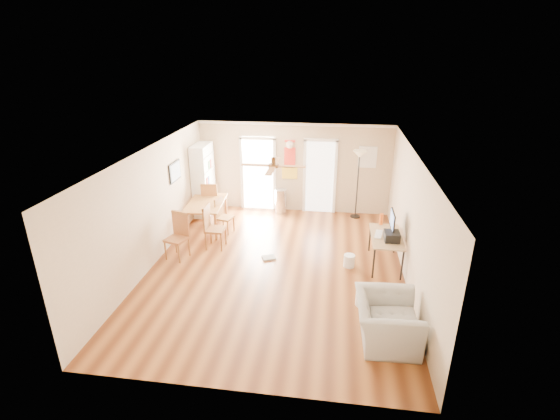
# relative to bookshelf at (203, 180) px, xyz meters

# --- Properties ---
(floor) EXTENTS (7.00, 7.00, 0.00)m
(floor) POSITION_rel_bookshelf_xyz_m (2.53, -2.86, -1.02)
(floor) COLOR brown
(floor) RESTS_ON ground
(ceiling) EXTENTS (5.50, 7.00, 0.00)m
(ceiling) POSITION_rel_bookshelf_xyz_m (2.53, -2.86, 1.58)
(ceiling) COLOR silver
(ceiling) RESTS_ON floor
(wall_back) EXTENTS (5.50, 0.04, 2.60)m
(wall_back) POSITION_rel_bookshelf_xyz_m (2.53, 0.64, 0.28)
(wall_back) COLOR beige
(wall_back) RESTS_ON floor
(wall_front) EXTENTS (5.50, 0.04, 2.60)m
(wall_front) POSITION_rel_bookshelf_xyz_m (2.53, -6.36, 0.28)
(wall_front) COLOR beige
(wall_front) RESTS_ON floor
(wall_left) EXTENTS (0.04, 7.00, 2.60)m
(wall_left) POSITION_rel_bookshelf_xyz_m (-0.22, -2.86, 0.28)
(wall_left) COLOR beige
(wall_left) RESTS_ON floor
(wall_right) EXTENTS (0.04, 7.00, 2.60)m
(wall_right) POSITION_rel_bookshelf_xyz_m (5.28, -2.86, 0.28)
(wall_right) COLOR beige
(wall_right) RESTS_ON floor
(crown_molding) EXTENTS (5.50, 7.00, 0.08)m
(crown_molding) POSITION_rel_bookshelf_xyz_m (2.53, -2.86, 1.54)
(crown_molding) COLOR white
(crown_molding) RESTS_ON wall_back
(kitchen_doorway) EXTENTS (0.90, 0.10, 2.10)m
(kitchen_doorway) POSITION_rel_bookshelf_xyz_m (1.48, 0.62, 0.03)
(kitchen_doorway) COLOR white
(kitchen_doorway) RESTS_ON wall_back
(bathroom_doorway) EXTENTS (0.80, 0.10, 2.10)m
(bathroom_doorway) POSITION_rel_bookshelf_xyz_m (3.28, 0.62, 0.03)
(bathroom_doorway) COLOR white
(bathroom_doorway) RESTS_ON wall_back
(wall_decal) EXTENTS (0.46, 0.03, 1.10)m
(wall_decal) POSITION_rel_bookshelf_xyz_m (2.40, 0.62, 0.53)
(wall_decal) COLOR red
(wall_decal) RESTS_ON wall_back
(ac_grille) EXTENTS (0.50, 0.04, 0.60)m
(ac_grille) POSITION_rel_bookshelf_xyz_m (4.58, 0.61, 0.68)
(ac_grille) COLOR white
(ac_grille) RESTS_ON wall_back
(framed_poster) EXTENTS (0.04, 0.66, 0.48)m
(framed_poster) POSITION_rel_bookshelf_xyz_m (-0.20, -1.46, 0.68)
(framed_poster) COLOR black
(framed_poster) RESTS_ON wall_left
(ceiling_fan) EXTENTS (1.24, 1.24, 0.20)m
(ceiling_fan) POSITION_rel_bookshelf_xyz_m (2.53, -3.16, 1.41)
(ceiling_fan) COLOR #593819
(ceiling_fan) RESTS_ON ceiling
(bookshelf) EXTENTS (0.43, 0.93, 2.05)m
(bookshelf) POSITION_rel_bookshelf_xyz_m (0.00, 0.00, 0.00)
(bookshelf) COLOR silver
(bookshelf) RESTS_ON floor
(dining_table) EXTENTS (1.01, 1.56, 0.75)m
(dining_table) POSITION_rel_bookshelf_xyz_m (0.38, -1.02, -0.65)
(dining_table) COLOR #A87336
(dining_table) RESTS_ON floor
(dining_chair_right_a) EXTENTS (0.46, 0.46, 0.93)m
(dining_chair_right_a) POSITION_rel_bookshelf_xyz_m (0.93, -1.18, -0.56)
(dining_chair_right_a) COLOR #AD6F38
(dining_chair_right_a) RESTS_ON floor
(dining_chair_right_b) EXTENTS (0.45, 0.45, 1.07)m
(dining_chair_right_b) POSITION_rel_bookshelf_xyz_m (0.93, -2.06, -0.49)
(dining_chair_right_b) COLOR brown
(dining_chair_right_b) RESTS_ON floor
(dining_chair_near) EXTENTS (0.55, 0.55, 1.07)m
(dining_chair_near) POSITION_rel_bookshelf_xyz_m (0.20, -2.69, -0.49)
(dining_chair_near) COLOR #995C31
(dining_chair_near) RESTS_ON floor
(dining_chair_far) EXTENTS (0.50, 0.50, 1.07)m
(dining_chair_far) POSITION_rel_bookshelf_xyz_m (0.29, -0.32, -0.49)
(dining_chair_far) COLOR #A76035
(dining_chair_far) RESTS_ON floor
(trash_can) EXTENTS (0.39, 0.39, 0.73)m
(trash_can) POSITION_rel_bookshelf_xyz_m (2.18, 0.35, -0.66)
(trash_can) COLOR #B2B2B5
(trash_can) RESTS_ON floor
(torchiere_lamp) EXTENTS (0.41, 0.41, 1.93)m
(torchiere_lamp) POSITION_rel_bookshelf_xyz_m (4.34, 0.34, -0.06)
(torchiere_lamp) COLOR black
(torchiere_lamp) RESTS_ON floor
(computer_desk) EXTENTS (0.66, 1.32, 0.71)m
(computer_desk) POSITION_rel_bookshelf_xyz_m (4.89, -2.35, -0.67)
(computer_desk) COLOR #A18557
(computer_desk) RESTS_ON floor
(imac) EXTENTS (0.15, 0.60, 0.55)m
(imac) POSITION_rel_bookshelf_xyz_m (5.00, -2.31, -0.04)
(imac) COLOR black
(imac) RESTS_ON computer_desk
(keyboard) EXTENTS (0.22, 0.46, 0.02)m
(keyboard) POSITION_rel_bookshelf_xyz_m (4.73, -2.30, -0.31)
(keyboard) COLOR silver
(keyboard) RESTS_ON computer_desk
(printer) EXTENTS (0.33, 0.38, 0.19)m
(printer) POSITION_rel_bookshelf_xyz_m (4.98, -2.56, -0.22)
(printer) COLOR black
(printer) RESTS_ON computer_desk
(orange_bottle) EXTENTS (0.11, 0.11, 0.26)m
(orange_bottle) POSITION_rel_bookshelf_xyz_m (4.83, -1.73, -0.18)
(orange_bottle) COLOR #E05813
(orange_bottle) RESTS_ON computer_desk
(wastebasket_a) EXTENTS (0.28, 0.28, 0.28)m
(wastebasket_a) POSITION_rel_bookshelf_xyz_m (4.12, -2.56, -0.88)
(wastebasket_a) COLOR silver
(wastebasket_a) RESTS_ON floor
(wastebasket_b) EXTENTS (0.34, 0.34, 0.33)m
(wastebasket_b) POSITION_rel_bookshelf_xyz_m (4.36, -3.99, -0.86)
(wastebasket_b) COLOR white
(wastebasket_b) RESTS_ON floor
(floor_cloth) EXTENTS (0.36, 0.33, 0.04)m
(floor_cloth) POSITION_rel_bookshelf_xyz_m (2.29, -2.45, -1.00)
(floor_cloth) COLOR #9E9D99
(floor_cloth) RESTS_ON floor
(armchair) EXTENTS (1.05, 1.19, 0.75)m
(armchair) POSITION_rel_bookshelf_xyz_m (4.68, -4.94, -0.65)
(armchair) COLOR #A4A49F
(armchair) RESTS_ON floor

